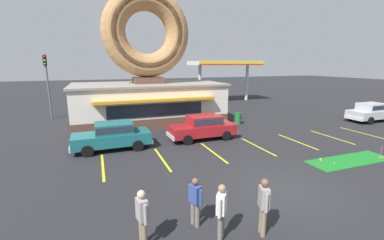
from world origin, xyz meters
TOP-DOWN VIEW (x-y plane):
  - ground_plane at (0.00, 0.00)m, footprint 160.00×160.00m
  - donut_shop_building at (-2.79, 13.94)m, footprint 12.30×6.75m
  - putting_mat at (5.26, 1.33)m, footprint 4.76×1.49m
  - mini_donut_near_left at (3.93, 1.97)m, footprint 0.13×0.13m
  - mini_donut_near_right at (3.76, 1.78)m, footprint 0.13×0.13m
  - mini_donut_mid_left at (7.30, 1.01)m, footprint 0.13×0.13m
  - mini_donut_mid_centre at (7.05, 1.00)m, footprint 0.13×0.13m
  - golf_ball at (4.14, 1.30)m, footprint 0.04×0.04m
  - putting_flag_pin at (7.42, 1.19)m, footprint 0.13×0.01m
  - car_teal at (-6.23, 7.62)m, footprint 4.59×2.03m
  - car_silver at (15.63, 7.60)m, footprint 4.56×1.98m
  - car_red at (-0.41, 7.71)m, footprint 4.58×2.02m
  - pedestrian_blue_sweater_man at (-4.31, -0.95)m, footprint 0.35×0.57m
  - pedestrian_hooded_kid at (-6.00, -1.35)m, footprint 0.31×0.59m
  - pedestrian_leather_jacket_man at (-2.60, -2.05)m, footprint 0.35×0.57m
  - pedestrian_clipboard_woman at (-3.84, -1.82)m, footprint 0.43×0.48m
  - trash_bin at (4.01, 10.71)m, footprint 0.57×0.57m
  - traffic_light_pole at (-10.99, 18.59)m, footprint 0.28×0.47m
  - gas_station_canopy at (9.12, 23.13)m, footprint 9.00×4.46m
  - parking_stripe_far_left at (-6.90, 5.00)m, footprint 0.12×3.60m
  - parking_stripe_left at (-3.90, 5.00)m, footprint 0.12×3.60m
  - parking_stripe_mid_left at (-0.90, 5.00)m, footprint 0.12×3.60m
  - parking_stripe_centre at (2.10, 5.00)m, footprint 0.12×3.60m
  - parking_stripe_mid_right at (5.10, 5.00)m, footprint 0.12×3.60m
  - parking_stripe_right at (8.10, 5.00)m, footprint 0.12×3.60m
  - parking_stripe_far_right at (11.10, 5.00)m, footprint 0.12×3.60m

SIDE VIEW (x-z plane):
  - ground_plane at x=0.00m, z-range 0.00..0.00m
  - parking_stripe_far_left at x=-6.90m, z-range 0.00..0.01m
  - parking_stripe_left at x=-3.90m, z-range 0.00..0.01m
  - parking_stripe_mid_left at x=-0.90m, z-range 0.00..0.01m
  - parking_stripe_centre at x=2.10m, z-range 0.00..0.01m
  - parking_stripe_mid_right at x=5.10m, z-range 0.00..0.01m
  - parking_stripe_right at x=8.10m, z-range 0.00..0.01m
  - parking_stripe_far_right at x=11.10m, z-range 0.00..0.01m
  - putting_mat at x=5.26m, z-range 0.00..0.03m
  - mini_donut_near_left at x=3.93m, z-range 0.03..0.07m
  - mini_donut_near_right at x=3.76m, z-range 0.03..0.07m
  - mini_donut_mid_left at x=7.30m, z-range 0.03..0.07m
  - mini_donut_mid_centre at x=7.05m, z-range 0.03..0.07m
  - golf_ball at x=4.14m, z-range 0.03..0.07m
  - putting_flag_pin at x=7.42m, z-range 0.16..0.71m
  - trash_bin at x=4.01m, z-range 0.01..0.99m
  - pedestrian_blue_sweater_man at x=-4.31m, z-range 0.08..1.66m
  - car_teal at x=-6.23m, z-range 0.07..1.67m
  - car_silver at x=15.63m, z-range 0.07..1.67m
  - car_red at x=-0.41m, z-range 0.07..1.67m
  - pedestrian_hooded_kid at x=-6.00m, z-range 0.09..1.78m
  - pedestrian_clipboard_woman at x=-3.84m, z-range 0.09..1.79m
  - pedestrian_leather_jacket_man at x=-2.60m, z-range 0.10..1.87m
  - traffic_light_pole at x=-10.99m, z-range 0.81..6.61m
  - donut_shop_building at x=-2.79m, z-range -1.74..9.22m
  - gas_station_canopy at x=9.12m, z-range 2.21..7.51m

